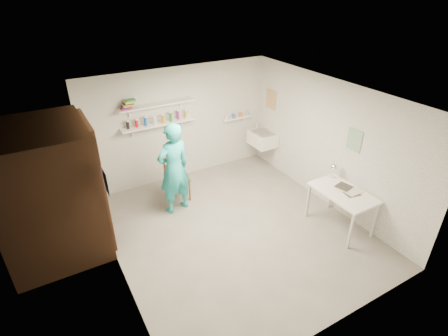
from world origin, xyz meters
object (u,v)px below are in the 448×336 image
belfast_sink (263,139)px  desk_lamp (334,167)px  man (174,169)px  wall_clock (170,149)px  wooden_chair (177,177)px  work_table (340,209)px

belfast_sink → desk_lamp: desk_lamp is taller
man → desk_lamp: (2.46, -1.47, 0.06)m
wall_clock → desk_lamp: size_ratio=2.33×
man → desk_lamp: 2.87m
belfast_sink → desk_lamp: (0.07, -2.08, 0.24)m
man → wooden_chair: (0.18, 0.35, -0.40)m
work_table → desk_lamp: (0.18, 0.43, 0.58)m
wall_clock → wooden_chair: (0.14, 0.13, -0.70)m
wall_clock → wooden_chair: 0.72m
work_table → wall_clock: bearing=136.6°
belfast_sink → wooden_chair: bearing=-173.2°
desk_lamp → wooden_chair: bearing=141.5°
work_table → desk_lamp: size_ratio=8.00×
man → desk_lamp: man is taller
belfast_sink → desk_lamp: size_ratio=4.43×
wooden_chair → desk_lamp: 2.96m
wooden_chair → work_table: (2.11, -2.25, -0.11)m
wall_clock → desk_lamp: (2.42, -1.69, -0.23)m
work_table → man: bearing=140.2°
desk_lamp → man: bearing=149.1°
man → wall_clock: man is taller
man → wooden_chair: bearing=-128.6°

